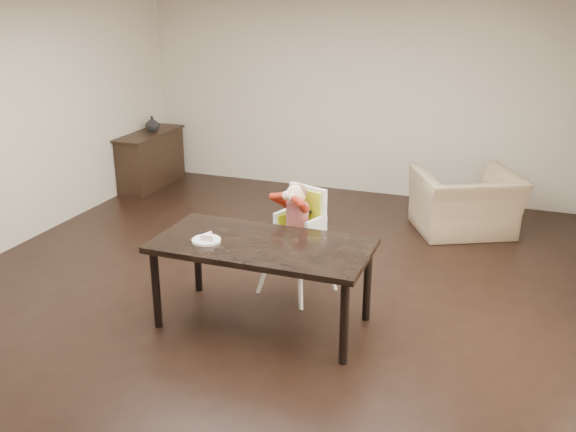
# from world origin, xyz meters

# --- Properties ---
(ground) EXTENTS (7.00, 7.00, 0.00)m
(ground) POSITION_xyz_m (0.00, 0.00, 0.00)
(ground) COLOR black
(ground) RESTS_ON ground
(room_walls) EXTENTS (6.02, 7.02, 2.71)m
(room_walls) POSITION_xyz_m (0.00, 0.00, 1.86)
(room_walls) COLOR beige
(room_walls) RESTS_ON ground
(dining_table) EXTENTS (1.80, 0.90, 0.75)m
(dining_table) POSITION_xyz_m (0.28, -0.49, 0.67)
(dining_table) COLOR black
(dining_table) RESTS_ON ground
(high_chair) EXTENTS (0.57, 0.57, 1.07)m
(high_chair) POSITION_xyz_m (0.35, 0.21, 0.76)
(high_chair) COLOR white
(high_chair) RESTS_ON ground
(plate) EXTENTS (0.31, 0.31, 0.07)m
(plate) POSITION_xyz_m (-0.16, -0.62, 0.77)
(plate) COLOR white
(plate) RESTS_ON dining_table
(armchair) EXTENTS (1.33, 1.16, 0.98)m
(armchair) POSITION_xyz_m (1.67, 2.34, 0.49)
(armchair) COLOR tan
(armchair) RESTS_ON ground
(sideboard) EXTENTS (0.44, 1.26, 0.79)m
(sideboard) POSITION_xyz_m (-2.78, 2.70, 0.40)
(sideboard) COLOR black
(sideboard) RESTS_ON ground
(vase) EXTENTS (0.27, 0.28, 0.21)m
(vase) POSITION_xyz_m (-2.78, 2.80, 0.89)
(vase) COLOR #99999E
(vase) RESTS_ON sideboard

